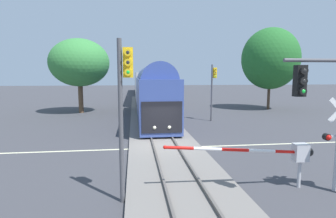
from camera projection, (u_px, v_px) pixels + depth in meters
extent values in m
plane|color=#3D3D42|center=(165.00, 148.00, 16.83)|extent=(220.00, 220.00, 0.00)
cube|color=beige|center=(165.00, 148.00, 16.83)|extent=(44.00, 0.20, 0.01)
cube|color=slate|center=(165.00, 146.00, 16.82)|extent=(4.40, 80.00, 0.18)
cube|color=#56514C|center=(153.00, 144.00, 16.71)|extent=(0.10, 80.00, 0.14)
cube|color=#56514C|center=(176.00, 144.00, 16.89)|extent=(0.10, 80.00, 0.14)
cube|color=#384C93|center=(152.00, 98.00, 27.09)|extent=(3.00, 18.27, 3.90)
cube|color=black|center=(162.00, 117.00, 18.15)|extent=(2.76, 0.08, 2.15)
cylinder|color=#384C93|center=(152.00, 79.00, 26.86)|extent=(2.76, 16.45, 2.76)
sphere|color=#F4F2CC|center=(155.00, 128.00, 18.16)|extent=(0.24, 0.24, 0.24)
sphere|color=#F4F2CC|center=(169.00, 127.00, 18.28)|extent=(0.24, 0.24, 0.24)
cube|color=silver|center=(144.00, 86.00, 47.94)|extent=(3.00, 22.37, 4.60)
cube|color=black|center=(153.00, 84.00, 48.09)|extent=(0.04, 20.14, 0.90)
cube|color=red|center=(153.00, 92.00, 48.27)|extent=(0.04, 20.58, 0.36)
cube|color=silver|center=(141.00, 83.00, 70.85)|extent=(3.00, 22.37, 4.60)
cube|color=black|center=(146.00, 82.00, 71.01)|extent=(0.04, 20.14, 0.90)
cube|color=red|center=(147.00, 87.00, 71.18)|extent=(0.04, 20.58, 0.36)
cylinder|color=#B7B7BC|center=(299.00, 174.00, 10.84)|extent=(0.14, 0.14, 1.10)
cube|color=#B7B7BC|center=(300.00, 152.00, 10.73)|extent=(0.56, 0.40, 0.70)
sphere|color=black|center=(309.00, 152.00, 10.77)|extent=(0.36, 0.36, 0.36)
cylinder|color=red|center=(288.00, 152.00, 10.66)|extent=(1.09, 0.12, 0.20)
cylinder|color=white|center=(262.00, 151.00, 10.51)|extent=(1.09, 0.12, 0.20)
cylinder|color=red|center=(235.00, 150.00, 10.37)|extent=(1.09, 0.12, 0.20)
cylinder|color=white|center=(208.00, 149.00, 10.22)|extent=(1.09, 0.12, 0.20)
cylinder|color=red|center=(179.00, 148.00, 10.07)|extent=(1.09, 0.12, 0.20)
sphere|color=red|center=(165.00, 147.00, 10.00)|extent=(0.14, 0.14, 0.14)
cylinder|color=black|center=(327.00, 137.00, 10.13)|extent=(0.26, 0.18, 0.26)
sphere|color=red|center=(329.00, 138.00, 10.03)|extent=(0.20, 0.20, 0.20)
cylinder|color=#4C4C51|center=(212.00, 93.00, 26.52)|extent=(0.16, 0.16, 5.54)
cube|color=gold|center=(215.00, 73.00, 26.31)|extent=(0.34, 0.26, 1.00)
sphere|color=#262626|center=(215.00, 69.00, 26.13)|extent=(0.20, 0.20, 0.20)
cylinder|color=gold|center=(215.00, 69.00, 26.10)|extent=(0.24, 0.10, 0.24)
sphere|color=#262626|center=(215.00, 73.00, 26.17)|extent=(0.20, 0.20, 0.20)
cylinder|color=gold|center=(215.00, 73.00, 26.14)|extent=(0.24, 0.10, 0.24)
sphere|color=green|center=(215.00, 76.00, 26.20)|extent=(0.20, 0.20, 0.20)
cylinder|color=gold|center=(215.00, 76.00, 26.17)|extent=(0.24, 0.10, 0.24)
cylinder|color=#4C4C51|center=(121.00, 123.00, 9.30)|extent=(0.16, 0.16, 5.71)
cube|color=gold|center=(128.00, 63.00, 9.08)|extent=(0.34, 0.26, 1.00)
sphere|color=#262626|center=(128.00, 53.00, 8.90)|extent=(0.20, 0.20, 0.20)
cylinder|color=gold|center=(128.00, 53.00, 8.87)|extent=(0.24, 0.10, 0.24)
sphere|color=#262626|center=(128.00, 62.00, 8.93)|extent=(0.20, 0.20, 0.20)
cylinder|color=gold|center=(128.00, 62.00, 8.91)|extent=(0.24, 0.10, 0.24)
sphere|color=green|center=(128.00, 72.00, 8.97)|extent=(0.20, 0.20, 0.20)
cylinder|color=gold|center=(128.00, 72.00, 8.94)|extent=(0.24, 0.10, 0.24)
cube|color=black|center=(300.00, 81.00, 8.62)|extent=(0.34, 0.26, 1.00)
sphere|color=#262626|center=(303.00, 71.00, 8.43)|extent=(0.20, 0.20, 0.20)
cylinder|color=black|center=(304.00, 71.00, 8.40)|extent=(0.24, 0.10, 0.24)
sphere|color=#262626|center=(303.00, 81.00, 8.47)|extent=(0.20, 0.20, 0.20)
cylinder|color=black|center=(303.00, 81.00, 8.44)|extent=(0.24, 0.10, 0.24)
sphere|color=green|center=(302.00, 91.00, 8.51)|extent=(0.20, 0.20, 0.20)
cylinder|color=black|center=(303.00, 91.00, 8.48)|extent=(0.24, 0.10, 0.24)
cylinder|color=#4C3828|center=(269.00, 96.00, 35.97)|extent=(0.36, 0.36, 3.68)
ellipsoid|color=#236628|center=(270.00, 59.00, 35.38)|extent=(7.40, 7.40, 7.98)
cylinder|color=brown|center=(81.00, 97.00, 32.52)|extent=(0.56, 0.56, 3.89)
ellipsoid|color=#38843D|center=(79.00, 63.00, 32.03)|extent=(7.01, 7.01, 5.63)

